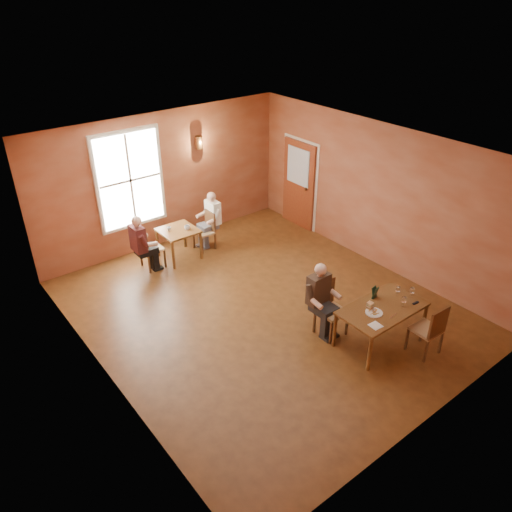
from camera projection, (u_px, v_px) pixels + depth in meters
ground at (263, 309)px, 9.33m from camera, size 6.00×7.00×0.01m
wall_back at (164, 180)px, 10.98m from camera, size 6.00×0.04×3.00m
wall_front at (439, 340)px, 6.20m from camera, size 6.00×0.04×3.00m
wall_left at (97, 299)px, 6.98m from camera, size 0.04×7.00×3.00m
wall_right at (377, 196)px, 10.20m from camera, size 0.04×7.00×3.00m
ceiling at (264, 153)px, 7.85m from camera, size 6.00×7.00×0.04m
window at (130, 180)px, 10.42m from camera, size 1.36×0.10×1.96m
door at (298, 185)px, 11.96m from camera, size 0.12×1.04×2.10m
wall_sconce at (199, 142)px, 11.05m from camera, size 0.16×0.16×0.28m
main_table at (380, 324)px, 8.36m from camera, size 1.47×0.83×0.69m
chair_diner_main at (332, 310)px, 8.46m from camera, size 0.43×0.43×0.98m
diner_main at (334, 304)px, 8.37m from camera, size 0.51×0.51×1.27m
chair_empty at (426, 328)px, 8.06m from camera, size 0.44×0.44×0.95m
plate_food at (374, 312)px, 8.04m from camera, size 0.37×0.37×0.04m
sandwich at (370, 306)px, 8.11m from camera, size 0.10×0.10×0.12m
goblet_a at (398, 291)px, 8.47m from camera, size 0.08×0.08×0.17m
goblet_b at (412, 292)px, 8.42m from camera, size 0.10×0.10×0.19m
goblet_c at (404, 301)px, 8.18m from camera, size 0.08×0.08×0.19m
menu_stand at (375, 293)px, 8.39m from camera, size 0.13×0.08×0.21m
knife at (393, 316)px, 7.99m from camera, size 0.18×0.02×0.00m
napkin at (376, 326)px, 7.76m from camera, size 0.19×0.19×0.01m
sunglasses at (416, 303)px, 8.29m from camera, size 0.13×0.04×0.02m
second_table at (179, 244)px, 10.86m from camera, size 0.77×0.77×0.68m
chair_diner_white at (204, 231)px, 11.16m from camera, size 0.39×0.39×0.87m
diner_white at (205, 224)px, 11.09m from camera, size 0.49×0.49×1.23m
chair_diner_maroon at (152, 248)px, 10.45m from camera, size 0.41×0.41×0.92m
diner_maroon at (150, 241)px, 10.35m from camera, size 0.50×0.50×1.26m
cup_a at (187, 227)px, 10.69m from camera, size 0.14×0.14×0.09m
cup_b at (169, 229)px, 10.64m from camera, size 0.10×0.10×0.09m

